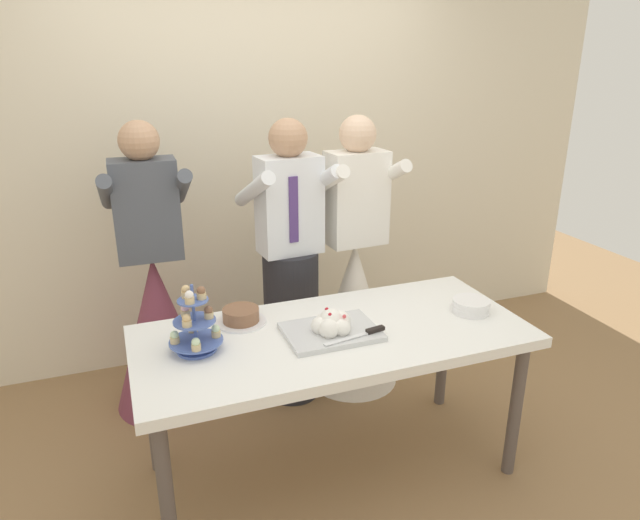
{
  "coord_description": "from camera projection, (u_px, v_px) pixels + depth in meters",
  "views": [
    {
      "loc": [
        -0.88,
        -2.16,
        1.98
      ],
      "look_at": [
        -0.01,
        0.15,
        1.07
      ],
      "focal_mm": 31.92,
      "sensor_mm": 36.0,
      "label": 1
    }
  ],
  "objects": [
    {
      "name": "cupcake_stand",
      "position": [
        195.0,
        326.0,
        2.4
      ],
      "size": [
        0.23,
        0.23,
        0.31
      ],
      "color": "#4C66B2",
      "rests_on": "dessert_table"
    },
    {
      "name": "plate_stack",
      "position": [
        471.0,
        306.0,
        2.79
      ],
      "size": [
        0.19,
        0.19,
        0.07
      ],
      "color": "white",
      "rests_on": "dessert_table"
    },
    {
      "name": "main_cake_tray",
      "position": [
        332.0,
        326.0,
        2.56
      ],
      "size": [
        0.43,
        0.31,
        0.13
      ],
      "color": "silver",
      "rests_on": "dessert_table"
    },
    {
      "name": "person_guest",
      "position": [
        158.0,
        313.0,
        3.23
      ],
      "size": [
        0.56,
        0.56,
        1.66
      ],
      "color": "brown",
      "rests_on": "ground_plane"
    },
    {
      "name": "dessert_table",
      "position": [
        333.0,
        346.0,
        2.63
      ],
      "size": [
        1.8,
        0.8,
        0.78
      ],
      "color": "white",
      "rests_on": "ground_plane"
    },
    {
      "name": "rear_wall",
      "position": [
        249.0,
        139.0,
        3.68
      ],
      "size": [
        5.2,
        0.1,
        2.9
      ],
      "primitive_type": "cube",
      "color": "beige",
      "rests_on": "ground_plane"
    },
    {
      "name": "round_cake",
      "position": [
        241.0,
        316.0,
        2.68
      ],
      "size": [
        0.24,
        0.24,
        0.07
      ],
      "color": "white",
      "rests_on": "dessert_table"
    },
    {
      "name": "person_bride",
      "position": [
        354.0,
        295.0,
        3.47
      ],
      "size": [
        0.56,
        0.56,
        1.66
      ],
      "color": "white",
      "rests_on": "ground_plane"
    },
    {
      "name": "ground_plane",
      "position": [
        332.0,
        469.0,
        2.87
      ],
      "size": [
        8.0,
        8.0,
        0.0
      ],
      "primitive_type": "plane",
      "color": "olive"
    },
    {
      "name": "person_groom",
      "position": [
        291.0,
        280.0,
        3.27
      ],
      "size": [
        0.5,
        0.52,
        1.66
      ],
      "color": "#232328",
      "rests_on": "ground_plane"
    }
  ]
}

